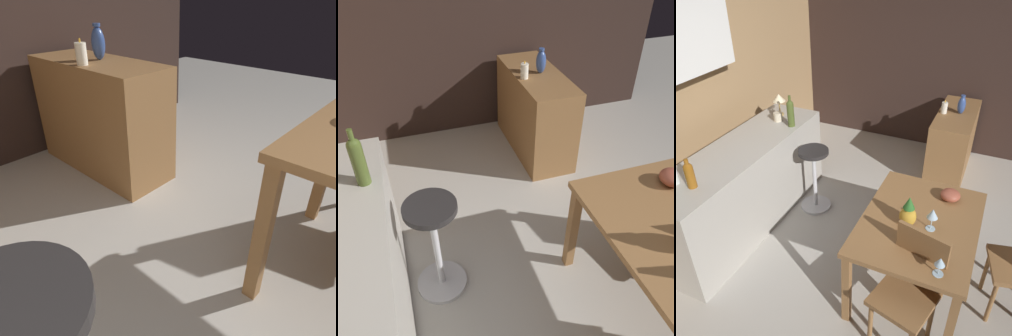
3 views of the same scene
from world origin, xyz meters
The scene contains 8 objects.
ground_plane centered at (0.00, 0.00, 0.00)m, with size 9.00×9.00×0.00m, color #B7B2A8.
wall_side_right centered at (2.55, 0.30, 1.30)m, with size 0.10×4.40×2.60m, color #33231E.
sideboard_cabinet centered at (1.88, -0.28, 0.41)m, with size 1.10×0.44×0.82m, color olive.
bar_stool centered at (0.50, 0.94, 0.39)m, with size 0.34×0.34×0.73m.
fruit_bowl centered at (0.23, -0.50, 0.79)m, with size 0.16×0.16×0.09m, color #9E4C38.
wine_bottle_olive centered at (0.61, 1.25, 1.06)m, with size 0.07×0.07×0.34m.
pillar_candle_tall centered at (1.80, -0.13, 0.89)m, with size 0.07×0.07×0.16m.
vase_ceramic_blue centered at (1.87, -0.31, 0.93)m, with size 0.09×0.09×0.23m.
Camera 2 is at (-1.09, 1.00, 2.17)m, focal length 39.07 mm.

